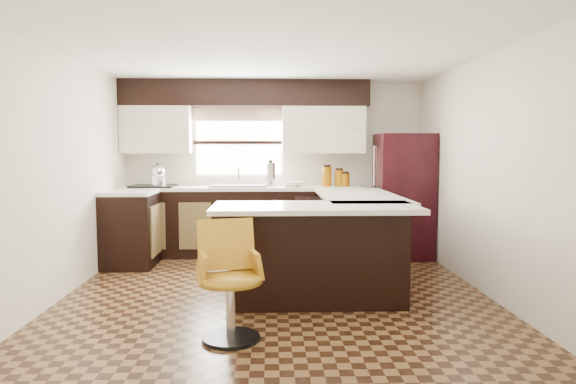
{
  "coord_description": "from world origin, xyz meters",
  "views": [
    {
      "loc": [
        -0.05,
        -5.13,
        1.47
      ],
      "look_at": [
        0.14,
        0.45,
        0.99
      ],
      "focal_mm": 32.0,
      "sensor_mm": 36.0,
      "label": 1
    }
  ],
  "objects_px": {
    "peninsula_long": "(354,238)",
    "bar_chair": "(230,282)",
    "refrigerator": "(403,196)",
    "peninsula_return": "(316,256)"
  },
  "relations": [
    {
      "from": "peninsula_long",
      "to": "bar_chair",
      "type": "distance_m",
      "value": 2.29
    },
    {
      "from": "refrigerator",
      "to": "bar_chair",
      "type": "xyz_separation_m",
      "value": [
        -2.09,
        -2.96,
        -0.37
      ]
    },
    {
      "from": "refrigerator",
      "to": "peninsula_return",
      "type": "bearing_deg",
      "value": -123.8
    },
    {
      "from": "peninsula_long",
      "to": "refrigerator",
      "type": "xyz_separation_m",
      "value": [
        0.82,
        1.04,
        0.38
      ]
    },
    {
      "from": "peninsula_long",
      "to": "bar_chair",
      "type": "relative_size",
      "value": 2.14
    },
    {
      "from": "peninsula_return",
      "to": "bar_chair",
      "type": "xyz_separation_m",
      "value": [
        -0.74,
        -0.94,
        0.01
      ]
    },
    {
      "from": "bar_chair",
      "to": "peninsula_long",
      "type": "bearing_deg",
      "value": 41.95
    },
    {
      "from": "refrigerator",
      "to": "bar_chair",
      "type": "bearing_deg",
      "value": -125.2
    },
    {
      "from": "refrigerator",
      "to": "peninsula_long",
      "type": "bearing_deg",
      "value": -128.38
    },
    {
      "from": "peninsula_long",
      "to": "bar_chair",
      "type": "bearing_deg",
      "value": -123.36
    }
  ]
}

